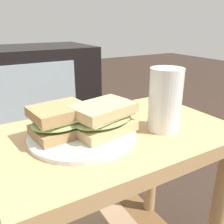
% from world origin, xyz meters
% --- Properties ---
extents(side_table, '(0.56, 0.36, 0.46)m').
position_xyz_m(side_table, '(0.00, 0.00, 0.37)').
color(side_table, tan).
rests_on(side_table, ground).
extents(tv_cabinet, '(0.96, 0.46, 0.58)m').
position_xyz_m(tv_cabinet, '(-0.13, 0.95, 0.29)').
color(tv_cabinet, black).
rests_on(tv_cabinet, ground).
extents(plate, '(0.24, 0.24, 0.01)m').
position_xyz_m(plate, '(-0.08, 0.01, 0.47)').
color(plate, silver).
rests_on(plate, side_table).
extents(sandwich_front, '(0.14, 0.12, 0.07)m').
position_xyz_m(sandwich_front, '(-0.13, 0.03, 0.50)').
color(sandwich_front, '#9E7A4C').
rests_on(sandwich_front, plate).
extents(sandwich_back, '(0.16, 0.13, 0.07)m').
position_xyz_m(sandwich_back, '(-0.04, -0.01, 0.50)').
color(sandwich_back, tan).
rests_on(sandwich_back, plate).
extents(beer_glass, '(0.08, 0.08, 0.15)m').
position_xyz_m(beer_glass, '(0.10, -0.05, 0.53)').
color(beer_glass, silver).
rests_on(beer_glass, side_table).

